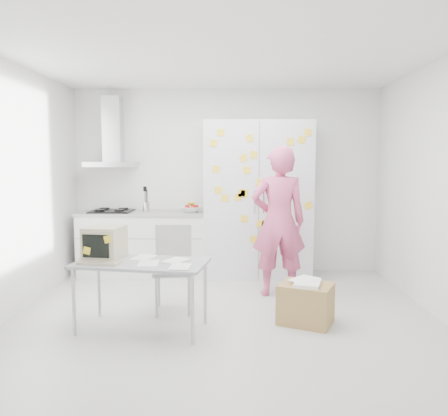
{
  "coord_description": "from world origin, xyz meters",
  "views": [
    {
      "loc": [
        0.1,
        -4.53,
        1.63
      ],
      "look_at": [
        -0.01,
        0.72,
        1.08
      ],
      "focal_mm": 35.0,
      "sensor_mm": 36.0,
      "label": 1
    }
  ],
  "objects_px": {
    "chair": "(173,262)",
    "person": "(279,222)",
    "desk": "(118,252)",
    "cardboard_box": "(306,303)"
  },
  "relations": [
    {
      "from": "chair",
      "to": "person",
      "type": "bearing_deg",
      "value": 19.53
    },
    {
      "from": "desk",
      "to": "chair",
      "type": "xyz_separation_m",
      "value": [
        0.47,
        0.53,
        -0.23
      ]
    },
    {
      "from": "desk",
      "to": "chair",
      "type": "bearing_deg",
      "value": 56.93
    },
    {
      "from": "cardboard_box",
      "to": "desk",
      "type": "bearing_deg",
      "value": -176.11
    },
    {
      "from": "person",
      "to": "chair",
      "type": "relative_size",
      "value": 1.95
    },
    {
      "from": "person",
      "to": "desk",
      "type": "height_order",
      "value": "person"
    },
    {
      "from": "desk",
      "to": "chair",
      "type": "relative_size",
      "value": 1.43
    },
    {
      "from": "person",
      "to": "desk",
      "type": "xyz_separation_m",
      "value": [
        -1.69,
        -1.09,
        -0.15
      ]
    },
    {
      "from": "chair",
      "to": "cardboard_box",
      "type": "xyz_separation_m",
      "value": [
        1.4,
        -0.4,
        -0.32
      ]
    },
    {
      "from": "chair",
      "to": "cardboard_box",
      "type": "relative_size",
      "value": 1.48
    }
  ]
}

